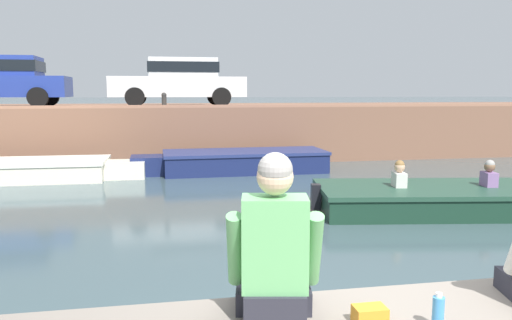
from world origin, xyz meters
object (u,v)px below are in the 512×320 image
at_px(car_leftmost_blue, 2,79).
at_px(mooring_bollard_mid, 164,99).
at_px(car_left_inner_white, 180,80).
at_px(boat_moored_west_cream, 14,170).
at_px(motorboat_passing, 461,199).
at_px(bottle_drink, 438,312).
at_px(boat_moored_central_navy, 237,161).
at_px(person_seated_left, 274,256).

xyz_separation_m(car_leftmost_blue, mooring_bollard_mid, (4.89, -1.73, -0.61)).
bearing_deg(car_left_inner_white, boat_moored_west_cream, -138.42).
height_order(motorboat_passing, bottle_drink, bottle_drink).
bearing_deg(boat_moored_west_cream, mooring_bollard_mid, 28.38).
height_order(boat_moored_central_navy, bottle_drink, bottle_drink).
xyz_separation_m(motorboat_passing, mooring_bollard_mid, (-5.28, 6.89, 1.71)).
xyz_separation_m(motorboat_passing, car_leftmost_blue, (-10.17, 8.62, 2.31)).
distance_m(car_left_inner_white, person_seated_left, 14.12).
distance_m(boat_moored_central_navy, bottle_drink, 10.98).
relative_size(car_leftmost_blue, car_left_inner_white, 0.93).
bearing_deg(car_leftmost_blue, boat_moored_west_cream, -71.72).
relative_size(boat_moored_central_navy, person_seated_left, 5.43).
relative_size(car_leftmost_blue, bottle_drink, 19.79).
height_order(boat_moored_central_navy, car_left_inner_white, car_left_inner_white).
bearing_deg(car_leftmost_blue, car_left_inner_white, -0.01).
bearing_deg(boat_moored_west_cream, person_seated_left, -67.68).
distance_m(car_leftmost_blue, car_left_inner_white, 5.41).
xyz_separation_m(car_left_inner_white, bottle_drink, (0.92, -14.34, -1.58)).
bearing_deg(motorboat_passing, bottle_drink, -123.90).
xyz_separation_m(boat_moored_central_navy, motorboat_passing, (3.37, -5.23, -0.05)).
bearing_deg(car_left_inner_white, bottle_drink, -86.32).
relative_size(boat_moored_west_cream, car_left_inner_white, 1.36).
bearing_deg(bottle_drink, boat_moored_central_navy, 87.54).
distance_m(boat_moored_west_cream, car_left_inner_white, 6.05).
distance_m(boat_moored_west_cream, bottle_drink, 11.81).
relative_size(mooring_bollard_mid, person_seated_left, 0.46).
height_order(boat_moored_central_navy, person_seated_left, person_seated_left).
bearing_deg(motorboat_passing, boat_moored_west_cream, 151.22).
relative_size(car_left_inner_white, person_seated_left, 4.48).
height_order(motorboat_passing, person_seated_left, person_seated_left).
bearing_deg(boat_moored_west_cream, bottle_drink, -64.34).
distance_m(car_left_inner_white, mooring_bollard_mid, 1.91).
bearing_deg(boat_moored_west_cream, motorboat_passing, -28.78).
distance_m(car_leftmost_blue, mooring_bollard_mid, 5.23).
relative_size(motorboat_passing, car_left_inner_white, 1.35).
height_order(motorboat_passing, mooring_bollard_mid, mooring_bollard_mid).
xyz_separation_m(mooring_bollard_mid, bottle_drink, (1.44, -12.60, -0.97)).
distance_m(boat_moored_west_cream, person_seated_left, 11.23).
bearing_deg(car_left_inner_white, car_leftmost_blue, 179.99).
xyz_separation_m(boat_moored_central_navy, car_leftmost_blue, (-6.80, 3.39, 2.26)).
height_order(motorboat_passing, car_left_inner_white, car_left_inner_white).
bearing_deg(person_seated_left, boat_moored_west_cream, 112.32).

